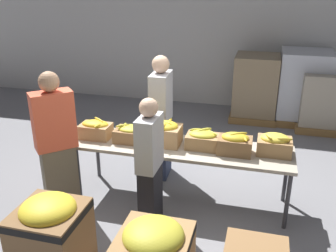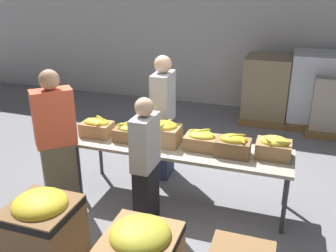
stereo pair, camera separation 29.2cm
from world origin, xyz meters
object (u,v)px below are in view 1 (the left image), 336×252
at_px(banana_box_2, 165,133).
at_px(banana_box_5, 275,144).
at_px(banana_box_4, 235,143).
at_px(volunteer_0, 56,144).
at_px(pallet_stack_2, 304,87).
at_px(banana_box_1, 131,133).
at_px(volunteer_1, 150,165).
at_px(volunteer_2, 161,119).
at_px(pallet_stack_1, 255,88).
at_px(sorting_table, 182,150).
at_px(banana_box_0, 96,129).
at_px(banana_box_3, 203,139).
at_px(pallet_stack_0, 329,100).
at_px(donation_bin_0, 51,233).

distance_m(banana_box_2, banana_box_5, 1.31).
relative_size(banana_box_4, banana_box_5, 1.00).
xyz_separation_m(volunteer_0, pallet_stack_2, (3.04, 3.90, -0.18)).
height_order(banana_box_1, volunteer_1, volunteer_1).
height_order(volunteer_2, pallet_stack_1, volunteer_2).
height_order(pallet_stack_1, pallet_stack_2, pallet_stack_2).
relative_size(sorting_table, banana_box_1, 6.82).
bearing_deg(banana_box_2, banana_box_0, -177.90).
bearing_deg(volunteer_2, banana_box_3, 48.48).
relative_size(sorting_table, volunteer_1, 1.76).
bearing_deg(banana_box_4, pallet_stack_0, 65.24).
bearing_deg(pallet_stack_1, banana_box_4, -91.97).
height_order(pallet_stack_0, pallet_stack_2, pallet_stack_2).
height_order(pallet_stack_0, pallet_stack_1, pallet_stack_1).
xyz_separation_m(banana_box_2, pallet_stack_1, (0.97, 3.24, -0.27)).
relative_size(banana_box_0, volunteer_2, 0.23).
relative_size(pallet_stack_0, pallet_stack_2, 0.83).
relative_size(banana_box_1, pallet_stack_0, 0.34).
distance_m(banana_box_1, volunteer_1, 0.70).
xyz_separation_m(banana_box_0, banana_box_3, (1.38, 0.04, -0.00)).
height_order(banana_box_5, donation_bin_0, banana_box_5).
xyz_separation_m(banana_box_1, pallet_stack_2, (2.31, 3.37, -0.17)).
height_order(banana_box_1, banana_box_5, banana_box_5).
distance_m(pallet_stack_0, pallet_stack_2, 0.52).
bearing_deg(donation_bin_0, banana_box_4, 43.77).
height_order(banana_box_0, banana_box_5, banana_box_5).
height_order(banana_box_2, volunteer_2, volunteer_2).
height_order(banana_box_5, volunteer_1, volunteer_1).
bearing_deg(volunteer_1, pallet_stack_0, -31.11).
xyz_separation_m(volunteer_0, volunteer_1, (1.15, -0.03, -0.10)).
distance_m(volunteer_2, pallet_stack_2, 3.48).
bearing_deg(banana_box_5, volunteer_2, 162.05).
xyz_separation_m(banana_box_2, volunteer_2, (-0.20, 0.55, -0.04)).
bearing_deg(volunteer_0, banana_box_3, -24.90).
height_order(sorting_table, pallet_stack_0, pallet_stack_0).
relative_size(banana_box_4, pallet_stack_2, 0.28).
xyz_separation_m(banana_box_1, volunteer_0, (-0.73, -0.53, 0.00)).
relative_size(pallet_stack_0, pallet_stack_1, 0.90).
bearing_deg(banana_box_4, banana_box_3, 172.50).
relative_size(banana_box_2, pallet_stack_1, 0.31).
distance_m(banana_box_4, volunteer_0, 2.08).
xyz_separation_m(sorting_table, volunteer_2, (-0.42, 0.56, 0.16)).
bearing_deg(sorting_table, banana_box_2, 175.95).
distance_m(banana_box_0, volunteer_0, 0.58).
distance_m(banana_box_4, volunteer_1, 1.03).
height_order(sorting_table, banana_box_2, banana_box_2).
bearing_deg(pallet_stack_2, banana_box_3, -112.83).
height_order(banana_box_1, pallet_stack_0, pallet_stack_0).
bearing_deg(banana_box_0, pallet_stack_0, 44.45).
bearing_deg(pallet_stack_2, banana_box_1, -124.41).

